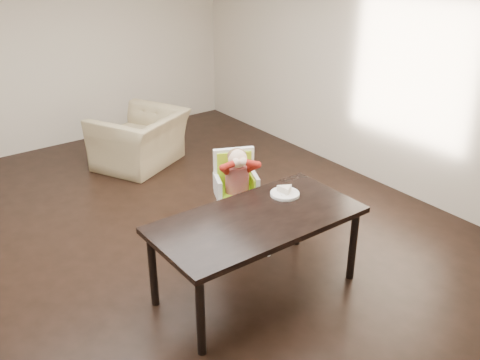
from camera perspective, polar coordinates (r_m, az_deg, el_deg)
The scene contains 6 objects.
ground at distance 5.51m, azimuth -8.06°, elevation -7.38°, with size 7.00×7.00×0.00m, color black.
room_walls at distance 4.78m, azimuth -9.43°, elevation 11.69°, with size 6.02×7.02×2.71m.
dining_table at distance 4.55m, azimuth 1.84°, elevation -4.86°, with size 1.80×0.90×0.75m.
high_chair at distance 5.19m, azimuth -0.37°, elevation 0.22°, with size 0.59×0.59×1.06m.
plate at distance 4.88m, azimuth 4.83°, elevation -1.28°, with size 0.31×0.31×0.08m.
armchair at distance 7.31m, azimuth -10.68°, elevation 5.18°, with size 1.12×0.73×0.98m, color tan.
Camera 1 is at (-2.12, -4.14, 2.96)m, focal length 40.00 mm.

